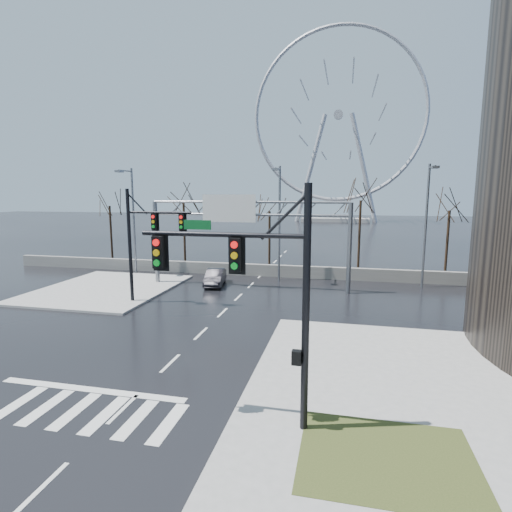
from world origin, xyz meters
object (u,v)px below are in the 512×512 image
(signal_mast_far, at_px, (144,235))
(ferris_wheel, at_px, (338,122))
(signal_mast_near, at_px, (263,284))
(sign_gantry, at_px, (243,225))
(car, at_px, (215,277))

(signal_mast_far, relative_size, ferris_wheel, 0.16)
(signal_mast_near, relative_size, ferris_wheel, 0.16)
(ferris_wheel, bearing_deg, signal_mast_far, -97.20)
(sign_gantry, height_order, car, sign_gantry)
(car, bearing_deg, sign_gantry, -19.68)
(signal_mast_far, bearing_deg, signal_mast_near, -49.74)
(signal_mast_far, relative_size, sign_gantry, 0.49)
(car, bearing_deg, signal_mast_far, -123.93)
(sign_gantry, bearing_deg, signal_mast_near, -73.81)
(signal_mast_near, bearing_deg, car, 112.57)
(signal_mast_far, xyz_separation_m, sign_gantry, (5.49, 6.00, 0.35))
(signal_mast_near, distance_m, car, 21.48)
(ferris_wheel, relative_size, car, 12.46)
(ferris_wheel, xyz_separation_m, car, (-7.95, -79.58, -25.46))
(sign_gantry, distance_m, ferris_wheel, 82.91)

